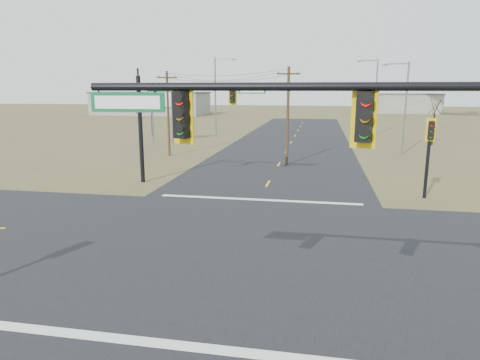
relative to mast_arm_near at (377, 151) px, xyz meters
name	(u,v)px	position (x,y,z in m)	size (l,w,h in m)	color
ground	(234,244)	(-4.61, 7.50, -5.17)	(320.00, 320.00, 0.00)	brown
road_ew	(234,244)	(-4.61, 7.50, -5.16)	(160.00, 14.00, 0.02)	black
road_ns	(234,244)	(-4.61, 7.50, -5.16)	(14.00, 160.00, 0.02)	black
stop_bar_near	(176,345)	(-4.61, 0.00, -5.14)	(12.00, 0.40, 0.01)	silver
stop_bar_far	(259,200)	(-4.61, 15.00, -5.14)	(12.00, 0.40, 0.01)	silver
mast_arm_near	(377,151)	(0.00, 0.00, 0.00)	(10.34, 0.56, 7.10)	black
mast_arm_far	(180,107)	(-10.51, 18.55, 0.11)	(9.06, 0.45, 7.34)	black
pedestal_signal_ne	(430,141)	(5.17, 17.24, -1.72)	(0.67, 0.59, 4.82)	black
utility_pole_near	(288,114)	(-3.93, 27.45, -0.81)	(1.92, 0.90, 8.31)	#49341F
utility_pole_far	(168,112)	(-15.82, 30.74, -0.89)	(1.98, 0.50, 8.16)	#49341F
highway_sign	(162,106)	(-20.31, 40.91, -0.75)	(3.31, 0.65, 6.28)	slate
streetlight_a	(404,103)	(6.87, 35.76, -0.08)	(2.52, 0.24, 9.08)	slate
streetlight_b	(374,93)	(6.12, 54.32, 0.77)	(2.94, 0.29, 10.58)	slate
streetlight_c	(217,93)	(-14.94, 47.50, 0.78)	(2.95, 0.29, 10.59)	slate
bare_tree_a	(139,104)	(-20.35, 34.42, -0.22)	(3.31, 3.31, 6.26)	black
bare_tree_b	(151,99)	(-24.54, 48.00, 0.01)	(3.20, 3.20, 6.48)	black
bare_tree_c	(435,106)	(11.86, 44.11, -0.64)	(3.14, 3.14, 5.77)	black
warehouse_left	(151,104)	(-44.61, 97.50, -2.42)	(28.00, 14.00, 5.50)	gray
warehouse_mid	(400,104)	(20.39, 117.50, -2.67)	(20.00, 12.00, 5.00)	gray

